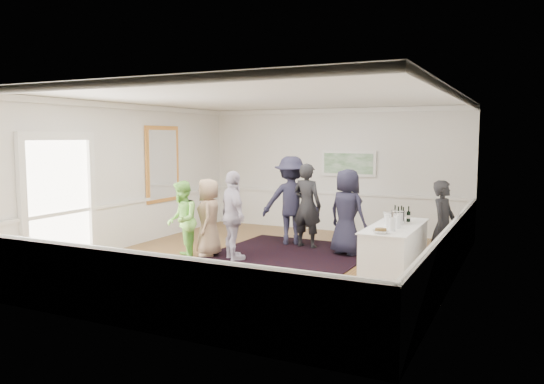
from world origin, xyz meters
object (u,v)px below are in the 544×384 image
at_px(guest_lilac, 233,216).
at_px(bartender, 443,226).
at_px(ice_bucket, 398,217).
at_px(guest_dark_a, 291,201).
at_px(guest_green, 182,220).
at_px(serving_table, 395,249).
at_px(nut_bowl, 381,231).
at_px(guest_navy, 347,212).
at_px(guest_dark_b, 307,206).
at_px(guest_tan, 209,217).

bearing_deg(guest_lilac, bartender, -125.26).
height_order(guest_lilac, ice_bucket, guest_lilac).
bearing_deg(bartender, guest_dark_a, 88.22).
relative_size(guest_green, guest_lilac, 0.89).
height_order(guest_green, guest_dark_a, guest_dark_a).
xyz_separation_m(serving_table, nut_bowl, (-0.04, -0.87, 0.48)).
bearing_deg(guest_navy, ice_bucket, 165.82).
bearing_deg(guest_dark_b, ice_bucket, 159.59).
relative_size(serving_table, guest_dark_b, 1.15).
bearing_deg(guest_tan, guest_dark_a, 121.53).
distance_m(guest_tan, guest_green, 0.59).
distance_m(bartender, guest_dark_b, 3.12).
bearing_deg(guest_dark_a, guest_lilac, 53.06).
xyz_separation_m(guest_dark_b, nut_bowl, (2.24, -2.26, -0.02)).
bearing_deg(guest_navy, guest_lilac, 58.27).
distance_m(guest_tan, nut_bowl, 3.81).
xyz_separation_m(guest_tan, guest_lilac, (0.65, -0.11, 0.09)).
relative_size(guest_tan, ice_bucket, 6.19).
relative_size(guest_green, nut_bowl, 5.83).
xyz_separation_m(serving_table, guest_lilac, (-3.15, -0.35, 0.45)).
bearing_deg(guest_green, ice_bucket, 71.51).
bearing_deg(guest_tan, ice_bucket, 68.69).
relative_size(guest_navy, nut_bowl, 6.61).
relative_size(guest_tan, guest_navy, 0.89).
bearing_deg(guest_navy, bartender, -172.20).
relative_size(bartender, nut_bowl, 6.13).
distance_m(guest_dark_b, ice_bucket, 2.56).
distance_m(guest_green, guest_dark_b, 2.82).
xyz_separation_m(guest_green, guest_dark_a, (1.37, 2.32, 0.22)).
bearing_deg(guest_lilac, guest_navy, -102.10).
distance_m(bartender, guest_dark_a, 3.61).
bearing_deg(serving_table, guest_tan, -176.31).
xyz_separation_m(serving_table, guest_tan, (-3.80, -0.25, 0.36)).
distance_m(serving_table, ice_bucket, 0.60).
height_order(guest_tan, guest_lilac, guest_lilac).
bearing_deg(serving_table, bartender, 41.10).
height_order(guest_tan, ice_bucket, guest_tan).
distance_m(guest_dark_b, nut_bowl, 3.19).
xyz_separation_m(guest_tan, guest_dark_b, (1.52, 1.64, 0.14)).
relative_size(guest_tan, guest_dark_a, 0.79).
bearing_deg(ice_bucket, nut_bowl, -91.96).
bearing_deg(bartender, guest_lilac, 117.61).
bearing_deg(serving_table, guest_green, -169.71).
distance_m(guest_dark_a, ice_bucket, 3.06).
bearing_deg(bartender, guest_dark_b, 89.21).
bearing_deg(guest_tan, nut_bowl, 52.24).
bearing_deg(guest_navy, nut_bowl, 142.47).
distance_m(serving_table, nut_bowl, 0.99).
relative_size(guest_lilac, ice_bucket, 6.90).
bearing_deg(serving_table, ice_bucket, 91.64).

